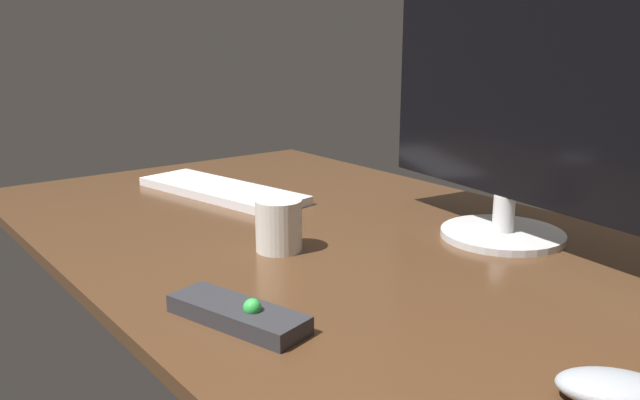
{
  "coord_description": "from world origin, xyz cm",
  "views": [
    {
      "loc": [
        83.13,
        -66.23,
        35.35
      ],
      "look_at": [
        -0.18,
        -1.64,
        8.0
      ],
      "focal_mm": 36.64,
      "sensor_mm": 36.0,
      "label": 1
    }
  ],
  "objects_px": {
    "keyboard": "(221,190)",
    "coffee_mug": "(279,225)",
    "monitor": "(512,102)",
    "media_remote": "(238,314)",
    "computer_mouse": "(617,390)"
  },
  "relations": [
    {
      "from": "monitor",
      "to": "keyboard",
      "type": "distance_m",
      "value": 0.63
    },
    {
      "from": "media_remote",
      "to": "coffee_mug",
      "type": "xyz_separation_m",
      "value": [
        -0.19,
        0.19,
        0.03
      ]
    },
    {
      "from": "monitor",
      "to": "coffee_mug",
      "type": "distance_m",
      "value": 0.42
    },
    {
      "from": "monitor",
      "to": "media_remote",
      "type": "relative_size",
      "value": 2.86
    },
    {
      "from": "media_remote",
      "to": "coffee_mug",
      "type": "relative_size",
      "value": 2.35
    },
    {
      "from": "monitor",
      "to": "computer_mouse",
      "type": "xyz_separation_m",
      "value": [
        0.38,
        -0.33,
        -0.21
      ]
    },
    {
      "from": "keyboard",
      "to": "media_remote",
      "type": "bearing_deg",
      "value": -38.55
    },
    {
      "from": "keyboard",
      "to": "coffee_mug",
      "type": "bearing_deg",
      "value": -26.93
    },
    {
      "from": "media_remote",
      "to": "coffee_mug",
      "type": "height_order",
      "value": "coffee_mug"
    },
    {
      "from": "coffee_mug",
      "to": "keyboard",
      "type": "bearing_deg",
      "value": 163.96
    },
    {
      "from": "monitor",
      "to": "keyboard",
      "type": "height_order",
      "value": "monitor"
    },
    {
      "from": "monitor",
      "to": "computer_mouse",
      "type": "distance_m",
      "value": 0.55
    },
    {
      "from": "computer_mouse",
      "to": "media_remote",
      "type": "height_order",
      "value": "media_remote"
    },
    {
      "from": "media_remote",
      "to": "coffee_mug",
      "type": "distance_m",
      "value": 0.27
    },
    {
      "from": "media_remote",
      "to": "computer_mouse",
      "type": "bearing_deg",
      "value": 11.57
    }
  ]
}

